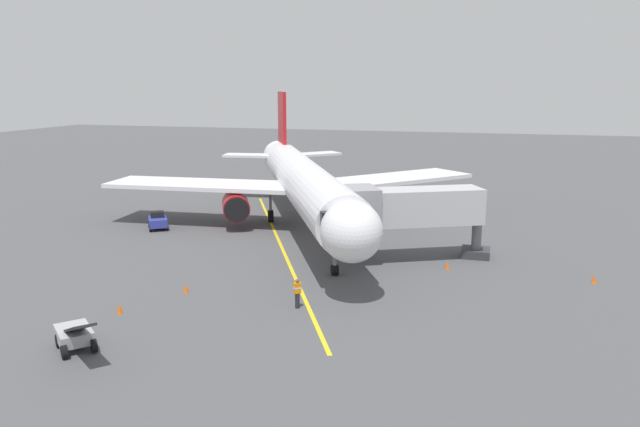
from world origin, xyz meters
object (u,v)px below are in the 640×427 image
object	(u,v)px
airplane	(303,182)
tug_portside	(158,221)
safety_cone_wing_starboard	(120,308)
safety_cone_nose_left	(186,288)
ground_crew_marshaller	(297,293)
safety_cone_wing_port	(594,279)
safety_cone_nose_right	(447,265)
jet_bridge	(403,209)
belt_loader_near_nose	(75,335)

from	to	relation	value
airplane	tug_portside	bearing A→B (deg)	18.45
safety_cone_wing_starboard	safety_cone_nose_left	bearing A→B (deg)	-114.56
ground_crew_marshaller	safety_cone_wing_port	xyz separation A→B (m)	(-16.70, -9.31, -0.61)
tug_portside	safety_cone_nose_right	world-z (taller)	tug_portside
airplane	ground_crew_marshaller	xyz separation A→B (m)	(-5.55, 18.76, -3.12)
jet_bridge	safety_cone_wing_port	size ratio (longest dim) A/B	20.08
jet_bridge	tug_portside	distance (m)	22.29
belt_loader_near_nose	safety_cone_wing_starboard	distance (m)	4.65
tug_portside	safety_cone_wing_port	xyz separation A→B (m)	(-34.22, 5.46, -0.43)
belt_loader_near_nose	jet_bridge	bearing A→B (deg)	-123.72
safety_cone_nose_left	safety_cone_wing_starboard	xyz separation A→B (m)	(1.87, 4.08, 0.00)
jet_bridge	belt_loader_near_nose	size ratio (longest dim) A/B	2.63
jet_bridge	tug_portside	xyz separation A→B (m)	(21.75, -3.78, -3.06)
safety_cone_nose_left	tug_portside	bearing A→B (deg)	-54.06
tug_portside	safety_cone_nose_right	size ratio (longest dim) A/B	4.99
tug_portside	safety_cone_wing_starboard	world-z (taller)	tug_portside
safety_cone_wing_starboard	belt_loader_near_nose	bearing A→B (deg)	98.37
tug_portside	safety_cone_nose_left	distance (m)	17.47
airplane	safety_cone_nose_left	distance (m)	18.59
jet_bridge	safety_cone_nose_left	xyz separation A→B (m)	(11.50, 10.36, -3.49)
belt_loader_near_nose	safety_cone_nose_left	xyz separation A→B (m)	(-1.19, -8.66, -0.44)
ground_crew_marshaller	safety_cone_nose_right	xyz separation A→B (m)	(-7.54, -9.79, -0.61)
jet_bridge	belt_loader_near_nose	xyz separation A→B (m)	(12.70, 19.02, -3.05)
tug_portside	safety_cone_nose_right	bearing A→B (deg)	168.77
jet_bridge	safety_cone_nose_left	bearing A→B (deg)	42.01
jet_bridge	tug_portside	size ratio (longest dim) A/B	4.02
ground_crew_marshaller	safety_cone_nose_right	world-z (taller)	ground_crew_marshaller
tug_portside	safety_cone_wing_port	world-z (taller)	tug_portside
ground_crew_marshaller	tug_portside	distance (m)	22.92
tug_portside	safety_cone_wing_port	bearing A→B (deg)	170.93
ground_crew_marshaller	belt_loader_near_nose	world-z (taller)	belt_loader_near_nose
airplane	jet_bridge	xyz separation A→B (m)	(-9.78, 7.77, -0.24)
safety_cone_wing_port	jet_bridge	bearing A→B (deg)	-7.69
belt_loader_near_nose	tug_portside	size ratio (longest dim) A/B	1.53
safety_cone_wing_port	safety_cone_nose_right	bearing A→B (deg)	-3.01
airplane	jet_bridge	world-z (taller)	airplane
airplane	jet_bridge	distance (m)	12.50
airplane	safety_cone_wing_port	xyz separation A→B (m)	(-22.25, 9.46, -3.73)
jet_bridge	ground_crew_marshaller	xyz separation A→B (m)	(4.23, 10.99, -2.88)
airplane	jet_bridge	size ratio (longest dim) A/B	3.41
belt_loader_near_nose	safety_cone_nose_right	bearing A→B (deg)	-131.94
tug_portside	safety_cone_wing_starboard	xyz separation A→B (m)	(-8.38, 18.22, -0.43)
safety_cone_wing_port	safety_cone_wing_starboard	size ratio (longest dim) A/B	1.00
jet_bridge	safety_cone_nose_left	size ratio (longest dim) A/B	20.08
belt_loader_near_nose	tug_portside	bearing A→B (deg)	-68.34
jet_bridge	airplane	bearing A→B (deg)	-38.47
safety_cone_wing_starboard	jet_bridge	bearing A→B (deg)	-132.78
safety_cone_wing_port	safety_cone_wing_starboard	xyz separation A→B (m)	(25.84, 12.76, 0.00)
airplane	safety_cone_wing_starboard	distance (m)	22.81
safety_cone_nose_left	airplane	bearing A→B (deg)	-95.42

